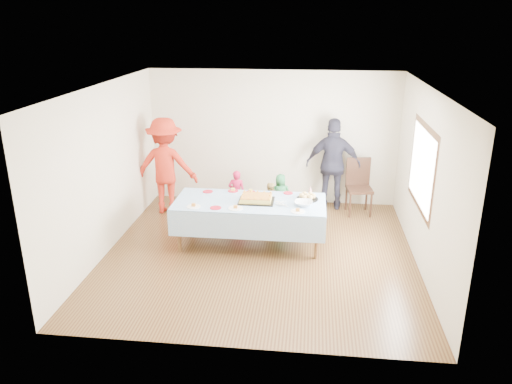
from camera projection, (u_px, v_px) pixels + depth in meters
ground at (260, 253)px, 8.21m from camera, size 5.00×5.00×0.00m
room_walls at (264, 149)px, 7.61m from camera, size 5.04×5.04×2.72m
party_table at (250, 204)px, 8.30m from camera, size 2.50×1.10×0.78m
birthday_cake at (256, 199)px, 8.25m from camera, size 0.58×0.45×0.10m
rolls_tray at (307, 197)px, 8.34m from camera, size 0.36×0.36×0.11m
punch_bowl at (303, 203)px, 8.08m from camera, size 0.30×0.30×0.07m
party_hat at (310, 191)px, 8.52m from camera, size 0.10×0.10×0.17m
fork_pile at (282, 204)px, 8.08m from camera, size 0.24×0.18×0.07m
plate_red_far_a at (208, 192)px, 8.71m from camera, size 0.18×0.18×0.01m
plate_red_far_b at (233, 191)px, 8.74m from camera, size 0.18×0.18×0.01m
plate_red_far_c at (251, 192)px, 8.68m from camera, size 0.17×0.17×0.01m
plate_red_far_d at (288, 193)px, 8.64m from camera, size 0.17×0.17×0.01m
plate_red_near at (216, 208)px, 7.98m from camera, size 0.18×0.18×0.01m
plate_white_left at (194, 207)px, 8.03m from camera, size 0.22×0.22×0.01m
plate_white_mid at (236, 208)px, 7.96m from camera, size 0.24×0.24×0.01m
plate_white_right at (298, 211)px, 7.83m from camera, size 0.22×0.22×0.01m
dining_chair at (359, 183)px, 9.73m from camera, size 0.52×0.52×1.08m
toddler_left at (237, 193)px, 9.64m from camera, size 0.33×0.22×0.90m
toddler_mid at (280, 194)px, 9.68m from camera, size 0.44×0.33×0.82m
toddler_right at (270, 201)px, 9.43m from camera, size 0.36×0.28×0.74m
adult_left at (166, 166)px, 9.65m from camera, size 1.25×0.76×1.88m
adult_right at (333, 164)px, 9.83m from camera, size 1.10×0.51×1.84m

